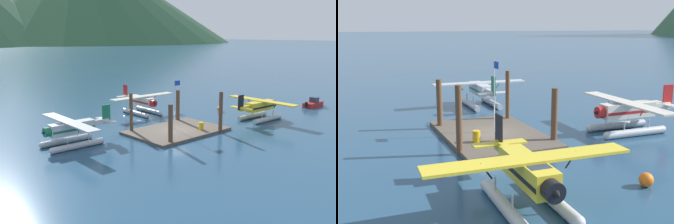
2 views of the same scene
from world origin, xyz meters
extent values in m
plane|color=navy|center=(0.00, 0.00, 0.00)|extent=(1200.00, 1200.00, 0.00)
cube|color=brown|center=(0.00, 0.00, 0.15)|extent=(11.24, 7.62, 0.30)
cylinder|color=brown|center=(-4.00, -3.24, 2.16)|extent=(0.49, 0.49, 4.32)
cylinder|color=brown|center=(3.57, -3.75, 2.45)|extent=(0.45, 0.45, 4.90)
cylinder|color=brown|center=(-4.20, 3.27, 2.38)|extent=(0.40, 0.40, 4.76)
cylinder|color=brown|center=(3.76, 3.65, 2.13)|extent=(0.49, 0.49, 4.26)
cylinder|color=silver|center=(-0.06, 0.30, 3.22)|extent=(0.08, 0.08, 5.84)
cube|color=#1E3DB2|center=(0.39, 0.30, 5.79)|extent=(0.90, 0.03, 0.56)
sphere|color=gold|center=(-0.06, 0.30, 6.19)|extent=(0.10, 0.10, 0.10)
cylinder|color=gold|center=(2.13, -2.01, 0.74)|extent=(0.58, 0.58, 0.88)
torus|color=gold|center=(2.13, -2.01, 0.74)|extent=(0.62, 0.62, 0.04)
sphere|color=orange|center=(13.11, 4.16, 0.41)|extent=(0.82, 0.82, 0.82)
cylinder|color=#B7BABF|center=(4.70, 10.80, 0.32)|extent=(0.84, 5.62, 0.64)
sphere|color=#B7BABF|center=(4.61, 8.00, 0.32)|extent=(0.64, 0.64, 0.64)
cylinder|color=#B7BABF|center=(2.21, 10.89, 0.32)|extent=(0.84, 5.62, 0.64)
sphere|color=#B7BABF|center=(2.11, 8.09, 0.32)|extent=(0.64, 0.64, 0.64)
cylinder|color=#B7BABF|center=(4.66, 9.60, 0.99)|extent=(0.10, 0.10, 0.70)
cylinder|color=#B7BABF|center=(4.75, 12.00, 0.99)|extent=(0.10, 0.10, 0.70)
cylinder|color=#B7BABF|center=(2.16, 9.69, 0.99)|extent=(0.10, 0.10, 0.70)
cylinder|color=#B7BABF|center=(2.25, 12.08, 0.99)|extent=(0.10, 0.10, 0.70)
cube|color=silver|center=(3.45, 10.84, 1.94)|extent=(1.41, 4.84, 1.20)
cube|color=#B21E1E|center=(3.45, 10.84, 1.84)|extent=(1.42, 4.75, 0.24)
cube|color=#283347|center=(3.42, 9.76, 2.27)|extent=(1.09, 1.14, 0.56)
cube|color=silver|center=(3.44, 10.54, 2.61)|extent=(10.44, 1.76, 0.14)
cylinder|color=#B21E1E|center=(5.64, 10.46, 2.27)|extent=(0.62, 0.10, 0.84)
cylinder|color=#B21E1E|center=(1.25, 10.62, 2.27)|extent=(0.62, 0.10, 0.84)
cylinder|color=#B21E1E|center=(3.36, 8.14, 1.94)|extent=(0.98, 0.63, 0.96)
cone|color=black|center=(3.34, 7.69, 1.94)|extent=(0.37, 0.36, 0.36)
cube|color=silver|center=(3.57, 14.09, 2.04)|extent=(0.52, 2.21, 0.56)
cube|color=#B21E1E|center=(3.60, 14.99, 2.89)|extent=(0.15, 1.00, 1.90)
cube|color=silver|center=(3.60, 14.89, 2.14)|extent=(3.23, 0.91, 0.10)
cylinder|color=#B7BABF|center=(-11.87, 2.07, 0.32)|extent=(5.62, 0.80, 0.64)
sphere|color=#B7BABF|center=(-14.67, 2.15, 0.32)|extent=(0.64, 0.64, 0.64)
cylinder|color=#B7BABF|center=(-11.80, 4.57, 0.32)|extent=(5.62, 0.80, 0.64)
sphere|color=#B7BABF|center=(-14.59, 4.65, 0.32)|extent=(0.64, 0.64, 0.64)
cylinder|color=#B7BABF|center=(-13.07, 2.11, 0.99)|extent=(0.10, 0.10, 0.70)
cylinder|color=#B7BABF|center=(-10.67, 2.04, 0.99)|extent=(0.10, 0.10, 0.70)
cylinder|color=#B7BABF|center=(-12.99, 4.61, 0.99)|extent=(0.10, 0.10, 0.70)
cylinder|color=#B7BABF|center=(-10.60, 4.54, 0.99)|extent=(0.10, 0.10, 0.70)
cube|color=silver|center=(-11.83, 3.32, 1.94)|extent=(4.83, 1.38, 1.20)
cube|color=#196B47|center=(-11.83, 3.32, 1.84)|extent=(4.74, 1.40, 0.24)
cube|color=#283347|center=(-12.91, 3.35, 2.27)|extent=(1.13, 1.09, 0.56)
cube|color=silver|center=(-12.13, 3.33, 2.61)|extent=(1.70, 10.44, 0.14)
cylinder|color=#196B47|center=(-12.20, 1.13, 2.27)|extent=(0.10, 0.62, 0.84)
cylinder|color=#196B47|center=(-12.07, 5.53, 2.27)|extent=(0.10, 0.62, 0.84)
cylinder|color=#196B47|center=(-14.53, 3.40, 1.94)|extent=(0.63, 0.98, 0.96)
cone|color=black|center=(-14.98, 3.41, 1.94)|extent=(0.36, 0.37, 0.36)
cube|color=silver|center=(-8.58, 3.23, 2.04)|extent=(2.21, 0.50, 0.56)
cube|color=#196B47|center=(-7.68, 3.20, 2.89)|extent=(1.00, 0.15, 1.90)
cube|color=silver|center=(-7.78, 3.20, 2.14)|extent=(0.89, 3.22, 0.10)
cylinder|color=#B7BABF|center=(12.84, -1.81, 0.32)|extent=(5.62, 0.90, 0.64)
sphere|color=#B7BABF|center=(15.64, -1.94, 0.32)|extent=(0.64, 0.64, 0.64)
cylinder|color=#B7BABF|center=(12.73, -4.31, 0.32)|extent=(5.62, 0.90, 0.64)
sphere|color=#B7BABF|center=(15.52, -4.44, 0.32)|extent=(0.64, 0.64, 0.64)
cylinder|color=#B7BABF|center=(14.04, -1.87, 0.99)|extent=(0.10, 0.10, 0.70)
cylinder|color=#B7BABF|center=(11.64, -1.76, 0.99)|extent=(0.10, 0.10, 0.70)
cylinder|color=#B7BABF|center=(13.92, -4.36, 0.99)|extent=(0.10, 0.10, 0.70)
cylinder|color=#B7BABF|center=(11.53, -4.25, 0.99)|extent=(0.10, 0.10, 0.70)
cube|color=yellow|center=(12.78, -3.06, 1.94)|extent=(4.85, 1.46, 1.20)
cube|color=black|center=(12.78, -3.06, 1.84)|extent=(4.76, 1.48, 0.24)
cube|color=#283347|center=(13.86, -3.11, 2.27)|extent=(1.15, 1.10, 0.56)
cube|color=yellow|center=(13.08, -3.07, 2.61)|extent=(1.88, 10.45, 0.14)
cylinder|color=black|center=(13.18, -0.88, 2.27)|extent=(0.11, 0.62, 0.84)
cylinder|color=black|center=(12.98, -5.27, 2.27)|extent=(0.11, 0.62, 0.84)
cylinder|color=black|center=(15.48, -3.18, 1.94)|extent=(0.64, 0.99, 0.96)
cone|color=black|center=(15.93, -3.21, 1.94)|extent=(0.37, 0.38, 0.36)
cube|color=yellow|center=(9.54, -2.91, 2.04)|extent=(2.22, 0.54, 0.56)
cube|color=black|center=(8.64, -2.87, 2.89)|extent=(1.00, 0.17, 1.90)
cube|color=yellow|center=(8.74, -2.87, 2.14)|extent=(0.95, 3.23, 0.10)
cube|color=#B2231E|center=(27.17, -3.46, 0.35)|extent=(4.21, 1.54, 0.70)
sphere|color=#B2231E|center=(29.27, -3.44, 0.35)|extent=(0.70, 0.70, 0.70)
cube|color=#283347|center=(27.47, -3.46, 1.10)|extent=(1.21, 1.11, 0.80)
cube|color=black|center=(24.89, -3.48, 0.60)|extent=(0.32, 0.36, 0.80)
camera|label=1|loc=(-29.93, -30.96, 11.49)|focal=39.95mm
camera|label=2|loc=(29.09, -11.20, 8.80)|focal=42.39mm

